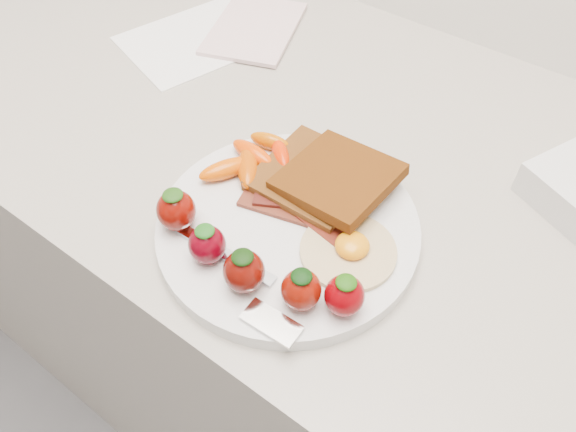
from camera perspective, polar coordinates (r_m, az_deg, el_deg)
The scene contains 11 objects.
counter at distance 1.04m, azimuth 3.74°, elevation -11.61°, with size 2.00×0.60×0.90m, color gray.
plate at distance 0.58m, azimuth 0.00°, elevation -1.21°, with size 0.27×0.27×0.02m, color silver.
toast_lower at distance 0.61m, azimuth 2.71°, elevation 3.95°, with size 0.11×0.11×0.01m, color #3C230B.
toast_upper at distance 0.59m, azimuth 5.09°, elevation 3.89°, with size 0.11×0.11×0.01m, color #461F09.
fried_egg at distance 0.55m, azimuth 6.25°, elevation -3.40°, with size 0.11×0.11×0.02m.
bacon_strips at distance 0.58m, azimuth 1.20°, elevation 0.91°, with size 0.13×0.08×0.01m.
baby_carrots at distance 0.62m, azimuth -3.64°, elevation 5.82°, with size 0.08×0.11×0.02m.
strawberries at distance 0.52m, azimuth -4.07°, elevation -4.31°, with size 0.22×0.07×0.05m.
fork at distance 0.53m, azimuth -4.72°, elevation -6.65°, with size 0.18×0.05×0.00m.
paper_sheet at distance 0.87m, azimuth -8.88°, elevation 17.40°, with size 0.16×0.21×0.00m, color white.
notepad at distance 0.88m, azimuth -3.43°, elevation 18.52°, with size 0.12×0.17×0.01m, color beige.
Camera 1 is at (0.24, 1.26, 1.36)m, focal length 35.00 mm.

